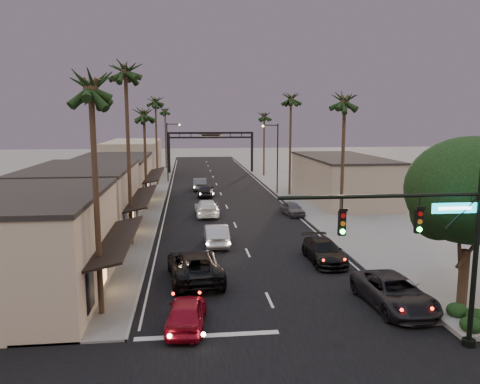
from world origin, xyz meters
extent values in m
plane|color=slate|center=(0.00, 40.00, 0.00)|extent=(200.00, 200.00, 0.00)
cube|color=black|center=(0.00, 45.00, 0.00)|extent=(14.00, 120.00, 0.02)
cube|color=slate|center=(-9.50, 52.00, 0.06)|extent=(5.00, 92.00, 0.12)
cube|color=slate|center=(9.50, 52.00, 0.06)|extent=(5.00, 92.00, 0.12)
cube|color=#C2AF94|center=(-13.00, 12.00, 2.75)|extent=(8.00, 12.00, 5.50)
cube|color=#9F957F|center=(-13.00, 26.00, 2.75)|extent=(8.00, 14.00, 5.50)
cube|color=#C2AF94|center=(-13.00, 42.00, 2.50)|extent=(8.00, 16.00, 5.00)
cube|color=#9F957F|center=(-13.00, 65.00, 3.00)|extent=(8.00, 20.00, 6.00)
cube|color=#9F957F|center=(14.00, 40.00, 2.50)|extent=(8.00, 18.00, 5.00)
cylinder|color=black|center=(7.60, 4.00, 3.90)|extent=(0.22, 0.22, 7.80)
cylinder|color=black|center=(3.40, 4.00, 6.60)|extent=(8.40, 0.16, 0.16)
cube|color=black|center=(1.80, 4.00, 5.55)|extent=(0.28, 0.22, 1.00)
cube|color=black|center=(5.00, 4.00, 5.55)|extent=(0.28, 0.22, 1.00)
cube|color=#0C9ABC|center=(6.50, 4.00, 6.05)|extent=(1.90, 0.08, 0.42)
cylinder|color=#38281C|center=(9.40, 7.50, 1.60)|extent=(0.52, 0.52, 3.20)
ellipsoid|color=black|center=(9.40, 7.50, 6.20)|extent=(6.20, 6.20, 5.20)
sphere|color=black|center=(8.20, 8.10, 5.00)|extent=(2.80, 2.80, 2.80)
cube|color=gray|center=(8.60, 5.50, 0.00)|extent=(2.20, 2.60, 0.24)
cube|color=black|center=(-7.40, 70.00, 3.50)|extent=(0.40, 0.40, 7.00)
cube|color=black|center=(7.40, 70.00, 3.50)|extent=(0.40, 0.40, 7.00)
cube|color=black|center=(0.00, 70.00, 7.10)|extent=(15.20, 0.35, 0.35)
cube|color=black|center=(0.00, 70.00, 6.30)|extent=(15.20, 0.30, 0.30)
cube|color=beige|center=(0.00, 69.98, 6.70)|extent=(4.20, 0.12, 1.00)
cylinder|color=black|center=(7.20, 45.00, 4.50)|extent=(0.16, 0.16, 9.00)
cylinder|color=black|center=(6.20, 45.00, 8.80)|extent=(2.00, 0.12, 0.12)
sphere|color=#FFD899|center=(5.30, 45.00, 8.70)|extent=(0.30, 0.30, 0.30)
cylinder|color=black|center=(-7.20, 58.00, 4.50)|extent=(0.16, 0.16, 9.00)
cylinder|color=black|center=(-6.20, 58.00, 8.80)|extent=(2.00, 0.12, 0.12)
sphere|color=#FFD899|center=(-5.30, 58.00, 8.70)|extent=(0.30, 0.30, 0.30)
cylinder|color=#38281C|center=(-8.60, 9.00, 5.50)|extent=(0.28, 0.28, 11.00)
sphere|color=black|center=(-8.60, 9.00, 11.60)|extent=(3.20, 3.20, 3.20)
cylinder|color=#38281C|center=(-8.60, 22.00, 6.50)|extent=(0.28, 0.28, 13.00)
sphere|color=black|center=(-8.60, 22.00, 13.60)|extent=(3.20, 3.20, 3.20)
cylinder|color=#38281C|center=(-8.60, 36.00, 5.00)|extent=(0.28, 0.28, 10.00)
sphere|color=black|center=(-8.60, 36.00, 10.60)|extent=(3.20, 3.20, 3.20)
cylinder|color=#38281C|center=(-8.60, 55.00, 6.00)|extent=(0.28, 0.28, 12.00)
sphere|color=black|center=(-8.60, 55.00, 12.60)|extent=(3.20, 3.20, 3.20)
cylinder|color=#38281C|center=(8.60, 24.00, 5.50)|extent=(0.28, 0.28, 11.00)
sphere|color=black|center=(8.60, 24.00, 11.60)|extent=(3.20, 3.20, 3.20)
cylinder|color=#38281C|center=(8.60, 44.00, 6.00)|extent=(0.28, 0.28, 12.00)
sphere|color=black|center=(8.60, 44.00, 12.60)|extent=(3.20, 3.20, 3.20)
cylinder|color=#38281C|center=(8.60, 64.00, 5.00)|extent=(0.28, 0.28, 10.00)
sphere|color=black|center=(8.60, 64.00, 10.60)|extent=(3.20, 3.20, 3.20)
cylinder|color=#38281C|center=(-8.30, 78.00, 5.50)|extent=(0.28, 0.28, 11.00)
sphere|color=black|center=(-8.30, 78.00, 11.60)|extent=(3.20, 3.20, 3.20)
imported|color=maroon|center=(-4.42, 7.18, 0.73)|extent=(2.14, 4.44, 1.46)
imported|color=black|center=(-3.93, 13.69, 0.89)|extent=(3.60, 6.70, 1.79)
imported|color=#A4A5AA|center=(-2.13, 21.46, 0.81)|extent=(1.76, 4.96, 1.63)
imported|color=white|center=(-2.39, 32.50, 0.80)|extent=(2.40, 5.57, 1.60)
imported|color=black|center=(-2.01, 44.10, 0.80)|extent=(2.38, 4.86, 1.60)
imported|color=#4D4D52|center=(-2.61, 49.60, 0.83)|extent=(1.76, 5.01, 1.65)
imported|color=black|center=(6.20, 8.34, 0.81)|extent=(3.04, 5.98, 1.62)
imported|color=black|center=(4.83, 16.23, 0.76)|extent=(2.18, 5.23, 1.51)
imported|color=#4D4C51|center=(6.20, 31.74, 0.68)|extent=(2.10, 4.14, 1.35)
camera|label=1|loc=(-4.27, -13.55, 9.66)|focal=35.00mm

